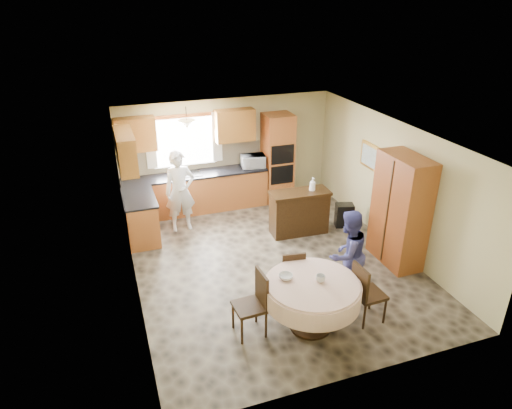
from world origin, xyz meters
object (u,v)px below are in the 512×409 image
at_px(chair_back, 292,272).
at_px(person_dining, 347,254).
at_px(chair_left, 254,301).
at_px(person_sink, 180,191).
at_px(oven_tower, 277,158).
at_px(dining_table, 312,292).
at_px(cupboard, 400,211).
at_px(sideboard, 299,214).
at_px(chair_right, 365,291).

relative_size(chair_back, person_dining, 0.60).
xyz_separation_m(chair_left, chair_back, (0.84, 0.57, -0.05)).
bearing_deg(person_sink, chair_left, -84.05).
relative_size(oven_tower, dining_table, 1.48).
bearing_deg(cupboard, sideboard, 128.33).
height_order(cupboard, person_dining, cupboard).
relative_size(cupboard, chair_right, 2.09).
bearing_deg(person_dining, chair_right, 67.04).
height_order(cupboard, person_sink, cupboard).
height_order(chair_left, chair_back, chair_left).
relative_size(oven_tower, sideboard, 1.72).
distance_m(chair_back, person_sink, 3.31).
distance_m(cupboard, person_sink, 4.41).
xyz_separation_m(oven_tower, chair_back, (-1.26, -3.83, -0.55)).
xyz_separation_m(dining_table, person_dining, (0.91, 0.59, 0.13)).
bearing_deg(oven_tower, person_dining, -95.01).
bearing_deg(person_sink, person_dining, -56.65).
distance_m(chair_right, person_sink, 4.45).
xyz_separation_m(oven_tower, cupboard, (1.07, -3.36, -0.01)).
xyz_separation_m(cupboard, person_sink, (-3.57, 2.58, -0.17)).
distance_m(chair_right, person_dining, 0.75).
height_order(dining_table, chair_left, chair_left).
bearing_deg(person_dining, oven_tower, -112.10).
distance_m(sideboard, person_dining, 2.26).
bearing_deg(chair_back, dining_table, 98.33).
bearing_deg(oven_tower, dining_table, -105.33).
bearing_deg(chair_right, person_sink, 24.88).
bearing_deg(oven_tower, sideboard, -96.41).
height_order(sideboard, chair_back, chair_back).
height_order(chair_right, person_sink, person_sink).
bearing_deg(person_dining, person_sink, -73.38).
bearing_deg(dining_table, chair_left, 167.16).
bearing_deg(oven_tower, chair_left, -115.48).
relative_size(chair_left, person_dining, 0.66).
bearing_deg(chair_back, person_dining, 178.03).
relative_size(chair_right, person_dining, 0.65).
relative_size(cupboard, person_dining, 1.35).
height_order(cupboard, dining_table, cupboard).
distance_m(oven_tower, chair_left, 4.90).
height_order(sideboard, chair_left, chair_left).
relative_size(sideboard, cupboard, 0.59).
bearing_deg(cupboard, oven_tower, 107.64).
distance_m(cupboard, chair_left, 3.36).
bearing_deg(chair_right, dining_table, 78.97).
distance_m(oven_tower, sideboard, 1.88).
height_order(chair_left, person_sink, person_sink).
relative_size(oven_tower, chair_left, 2.08).
xyz_separation_m(sideboard, chair_left, (-1.90, -2.64, 0.12)).
height_order(dining_table, person_sink, person_sink).
height_order(sideboard, dining_table, sideboard).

